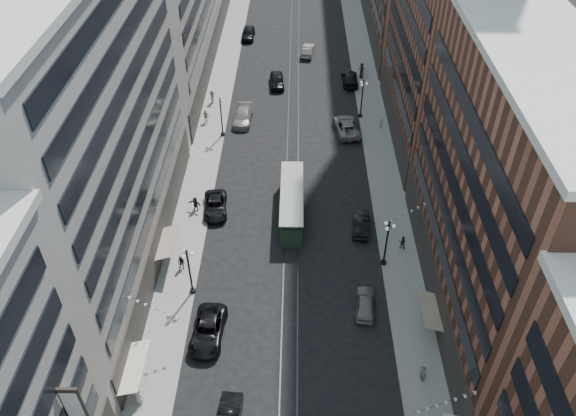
# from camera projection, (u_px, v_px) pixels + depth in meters

# --- Properties ---
(ground) EXTENTS (220.00, 220.00, 0.00)m
(ground) POSITION_uv_depth(u_px,v_px,m) (293.00, 117.00, 77.29)
(ground) COLOR black
(ground) RESTS_ON ground
(sidewalk_west) EXTENTS (4.00, 180.00, 0.15)m
(sidewalk_west) POSITION_uv_depth(u_px,v_px,m) (222.00, 81.00, 85.01)
(sidewalk_west) COLOR gray
(sidewalk_west) RESTS_ON ground
(sidewalk_east) EXTENTS (4.00, 180.00, 0.15)m
(sidewalk_east) POSITION_uv_depth(u_px,v_px,m) (367.00, 82.00, 84.73)
(sidewalk_east) COLOR gray
(sidewalk_east) RESTS_ON ground
(rail_west) EXTENTS (0.12, 180.00, 0.02)m
(rail_west) POSITION_uv_depth(u_px,v_px,m) (289.00, 82.00, 84.92)
(rail_west) COLOR #2D2D33
(rail_west) RESTS_ON ground
(rail_east) EXTENTS (0.12, 180.00, 0.02)m
(rail_east) POSITION_uv_depth(u_px,v_px,m) (299.00, 82.00, 84.90)
(rail_east) COLOR #2D2D33
(rail_east) RESTS_ON ground
(building_west_mid) EXTENTS (8.00, 36.00, 28.00)m
(building_west_mid) POSITION_uv_depth(u_px,v_px,m) (93.00, 138.00, 47.86)
(building_west_mid) COLOR gray
(building_west_mid) RESTS_ON ground
(building_east_mid) EXTENTS (8.00, 30.00, 24.00)m
(building_east_mid) POSITION_uv_depth(u_px,v_px,m) (503.00, 197.00, 44.91)
(building_east_mid) COLOR brown
(building_east_mid) RESTS_ON ground
(lamppost_sw_far) EXTENTS (1.03, 1.14, 5.52)m
(lamppost_sw_far) POSITION_uv_depth(u_px,v_px,m) (189.00, 270.00, 51.00)
(lamppost_sw_far) COLOR black
(lamppost_sw_far) RESTS_ON sidewalk_west
(lamppost_sw_mid) EXTENTS (1.03, 1.14, 5.52)m
(lamppost_sw_mid) POSITION_uv_depth(u_px,v_px,m) (221.00, 116.00, 71.59)
(lamppost_sw_mid) COLOR black
(lamppost_sw_mid) RESTS_ON sidewalk_west
(lamppost_se_far) EXTENTS (1.03, 1.14, 5.52)m
(lamppost_se_far) POSITION_uv_depth(u_px,v_px,m) (387.00, 242.00, 53.82)
(lamppost_se_far) COLOR black
(lamppost_se_far) RESTS_ON sidewalk_east
(lamppost_se_mid) EXTENTS (1.03, 1.14, 5.52)m
(lamppost_se_mid) POSITION_uv_depth(u_px,v_px,m) (362.00, 97.00, 75.17)
(lamppost_se_mid) COLOR black
(lamppost_se_mid) RESTS_ON sidewalk_east
(streetcar) EXTENTS (2.45, 11.05, 3.06)m
(streetcar) POSITION_uv_depth(u_px,v_px,m) (292.00, 204.00, 60.81)
(streetcar) COLOR #223525
(streetcar) RESTS_ON ground
(car_2) EXTENTS (3.02, 5.97, 1.62)m
(car_2) POSITION_uv_depth(u_px,v_px,m) (208.00, 330.00, 48.65)
(car_2) COLOR black
(car_2) RESTS_ON ground
(car_4) EXTENTS (2.18, 4.48, 1.47)m
(car_4) POSITION_uv_depth(u_px,v_px,m) (365.00, 303.00, 51.06)
(car_4) COLOR slate
(car_4) RESTS_ON ground
(pedestrian_1) EXTENTS (0.94, 0.73, 1.70)m
(pedestrian_1) POSITION_uv_depth(u_px,v_px,m) (138.00, 396.00, 43.63)
(pedestrian_1) COLOR #A59E88
(pedestrian_1) RESTS_ON sidewalk_west
(pedestrian_2) EXTENTS (0.85, 0.64, 1.55)m
(pedestrian_2) POSITION_uv_depth(u_px,v_px,m) (181.00, 263.00, 54.69)
(pedestrian_2) COLOR black
(pedestrian_2) RESTS_ON sidewalk_west
(pedestrian_4) EXTENTS (0.70, 1.13, 1.80)m
(pedestrian_4) POSITION_uv_depth(u_px,v_px,m) (423.00, 373.00, 45.12)
(pedestrian_4) COLOR #A29786
(pedestrian_4) RESTS_ON sidewalk_east
(car_7) EXTENTS (2.97, 5.53, 1.48)m
(car_7) POSITION_uv_depth(u_px,v_px,m) (215.00, 206.00, 61.59)
(car_7) COLOR black
(car_7) RESTS_ON ground
(car_8) EXTENTS (2.56, 5.75, 1.64)m
(car_8) POSITION_uv_depth(u_px,v_px,m) (243.00, 117.00, 75.75)
(car_8) COLOR gray
(car_8) RESTS_ON ground
(car_9) EXTENTS (2.23, 5.31, 1.79)m
(car_9) POSITION_uv_depth(u_px,v_px,m) (248.00, 33.00, 96.64)
(car_9) COLOR black
(car_9) RESTS_ON ground
(car_10) EXTENTS (2.05, 4.73, 1.51)m
(car_10) POSITION_uv_depth(u_px,v_px,m) (361.00, 224.00, 59.32)
(car_10) COLOR black
(car_10) RESTS_ON ground
(car_11) EXTENTS (3.61, 6.50, 1.72)m
(car_11) POSITION_uv_depth(u_px,v_px,m) (347.00, 126.00, 73.81)
(car_11) COLOR gray
(car_11) RESTS_ON ground
(car_12) EXTENTS (2.31, 5.63, 1.63)m
(car_12) POSITION_uv_depth(u_px,v_px,m) (350.00, 78.00, 84.16)
(car_12) COLOR black
(car_12) RESTS_ON ground
(car_13) EXTENTS (2.43, 5.23, 1.73)m
(car_13) POSITION_uv_depth(u_px,v_px,m) (277.00, 80.00, 83.53)
(car_13) COLOR black
(car_13) RESTS_ON ground
(car_14) EXTENTS (2.35, 5.07, 1.61)m
(car_14) POSITION_uv_depth(u_px,v_px,m) (308.00, 50.00, 91.66)
(car_14) COLOR slate
(car_14) RESTS_ON ground
(pedestrian_5) EXTENTS (1.61, 1.03, 1.68)m
(pedestrian_5) POSITION_uv_depth(u_px,v_px,m) (195.00, 204.00, 61.47)
(pedestrian_5) COLOR black
(pedestrian_5) RESTS_ON sidewalk_west
(pedestrian_6) EXTENTS (1.17, 0.74, 1.85)m
(pedestrian_6) POSITION_uv_depth(u_px,v_px,m) (206.00, 116.00, 75.36)
(pedestrian_6) COLOR #A19785
(pedestrian_6) RESTS_ON sidewalk_west
(pedestrian_7) EXTENTS (0.78, 0.49, 1.51)m
(pedestrian_7) POSITION_uv_depth(u_px,v_px,m) (402.00, 242.00, 56.94)
(pedestrian_7) COLOR black
(pedestrian_7) RESTS_ON sidewalk_east
(pedestrian_8) EXTENTS (0.72, 0.69, 1.67)m
(pedestrian_8) POSITION_uv_depth(u_px,v_px,m) (381.00, 122.00, 74.31)
(pedestrian_8) COLOR beige
(pedestrian_8) RESTS_ON sidewalk_east
(pedestrian_9) EXTENTS (1.14, 0.60, 1.68)m
(pedestrian_9) POSITION_uv_depth(u_px,v_px,m) (362.00, 68.00, 86.27)
(pedestrian_9) COLOR black
(pedestrian_9) RESTS_ON sidewalk_east
(pedestrian_extra_0) EXTENTS (0.60, 1.75, 1.86)m
(pedestrian_extra_0) POSITION_uv_depth(u_px,v_px,m) (212.00, 97.00, 79.39)
(pedestrian_extra_0) COLOR #A09784
(pedestrian_extra_0) RESTS_ON sidewalk_west
(pedestrian_extra_1) EXTENTS (0.89, 0.97, 1.75)m
(pedestrian_extra_1) POSITION_uv_depth(u_px,v_px,m) (362.00, 73.00, 85.13)
(pedestrian_extra_1) COLOR black
(pedestrian_extra_1) RESTS_ON sidewalk_east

